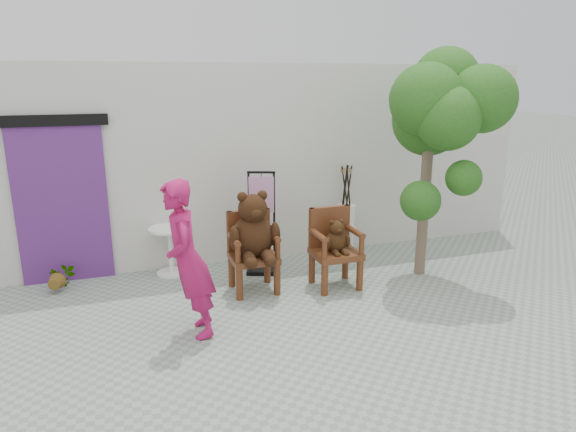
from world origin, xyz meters
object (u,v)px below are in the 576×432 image
object	(u,v)px
chair_big	(253,236)
tree	(441,109)
display_stand	(262,234)
stool_bucket	(346,215)
person	(188,260)
chair_small	(334,243)
cafe_table	(170,245)

from	to	relation	value
chair_big	tree	size ratio (longest dim) A/B	0.43
display_stand	chair_big	bearing A→B (deg)	-95.95
display_stand	stool_bucket	world-z (taller)	display_stand
person	display_stand	xyz separation A→B (m)	(1.28, 1.57, -0.30)
chair_small	cafe_table	bearing A→B (deg)	151.18
chair_big	chair_small	distance (m)	1.12
stool_bucket	tree	world-z (taller)	tree
person	stool_bucket	bearing A→B (deg)	127.69
person	cafe_table	bearing A→B (deg)	-177.00
chair_small	tree	bearing A→B (deg)	-2.95
chair_big	chair_small	size ratio (longest dim) A/B	1.28
stool_bucket	tree	distance (m)	2.26
stool_bucket	display_stand	bearing A→B (deg)	-166.40
display_stand	tree	distance (m)	3.03
person	cafe_table	xyz separation A→B (m)	(-0.00, 1.94, -0.44)
display_stand	tree	bearing A→B (deg)	-0.85
chair_small	display_stand	world-z (taller)	display_stand
chair_big	stool_bucket	world-z (taller)	stool_bucket
chair_big	chair_small	xyz separation A→B (m)	(1.10, -0.17, -0.16)
stool_bucket	cafe_table	bearing A→B (deg)	-179.97
person	tree	distance (m)	3.93
chair_big	tree	xyz separation A→B (m)	(2.59, -0.24, 1.61)
person	tree	world-z (taller)	tree
tree	stool_bucket	bearing A→B (deg)	122.31
display_stand	stool_bucket	distance (m)	1.56
person	chair_big	bearing A→B (deg)	137.22
stool_bucket	person	bearing A→B (deg)	-145.22
person	tree	size ratio (longest dim) A/B	0.55
chair_small	chair_big	bearing A→B (deg)	171.36
display_stand	tree	size ratio (longest dim) A/B	0.47
chair_big	stool_bucket	bearing A→B (deg)	28.45
display_stand	stool_bucket	bearing A→B (deg)	33.29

